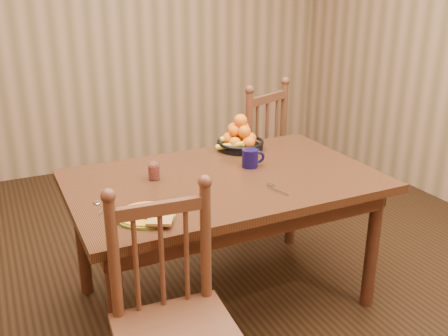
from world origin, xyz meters
name	(u,v)px	position (x,y,z in m)	size (l,w,h in m)	color
room	(224,62)	(0.00, 0.00, 1.35)	(4.52, 5.02, 2.72)	black
dining_table	(224,192)	(0.00, 0.00, 0.67)	(1.60, 1.00, 0.75)	black
chair_far	(248,158)	(0.57, 0.79, 0.52)	(0.63, 0.62, 1.07)	#4B2716
chair_near	(174,326)	(-0.55, -0.70, 0.48)	(0.48, 0.46, 0.99)	#4B2716
breakfast_plate	(147,214)	(-0.51, -0.28, 0.76)	(0.26, 0.31, 0.04)	#59601E
fork	(276,189)	(0.16, -0.26, 0.75)	(0.05, 0.18, 0.00)	silver
spoon	(99,204)	(-0.67, -0.07, 0.75)	(0.08, 0.15, 0.01)	silver
coffee_mug	(251,158)	(0.20, 0.08, 0.80)	(0.13, 0.09, 0.10)	black
juice_glass	(154,171)	(-0.34, 0.13, 0.79)	(0.06, 0.06, 0.09)	silver
fruit_bowl	(240,138)	(0.29, 0.38, 0.82)	(0.29, 0.29, 0.22)	black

